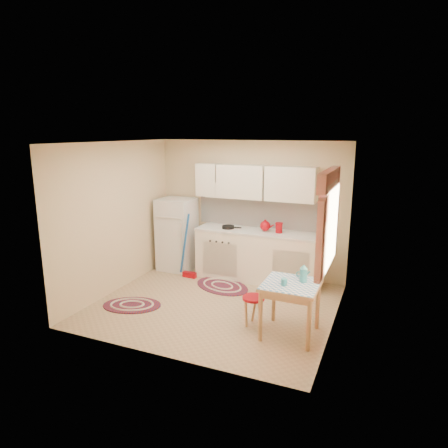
{
  "coord_description": "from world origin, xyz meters",
  "views": [
    {
      "loc": [
        2.39,
        -5.31,
        2.66
      ],
      "look_at": [
        0.04,
        0.25,
        1.25
      ],
      "focal_mm": 32.0,
      "sensor_mm": 36.0,
      "label": 1
    }
  ],
  "objects_px": {
    "table": "(290,309)",
    "stool": "(253,311)",
    "fridge": "(177,234)",
    "base_cabinets": "(258,256)"
  },
  "relations": [
    {
      "from": "fridge",
      "to": "base_cabinets",
      "type": "relative_size",
      "value": 0.62
    },
    {
      "from": "table",
      "to": "stool",
      "type": "bearing_deg",
      "value": 172.36
    },
    {
      "from": "fridge",
      "to": "stool",
      "type": "height_order",
      "value": "fridge"
    },
    {
      "from": "fridge",
      "to": "base_cabinets",
      "type": "height_order",
      "value": "fridge"
    },
    {
      "from": "base_cabinets",
      "to": "table",
      "type": "relative_size",
      "value": 3.12
    },
    {
      "from": "fridge",
      "to": "table",
      "type": "bearing_deg",
      "value": -32.88
    },
    {
      "from": "stool",
      "to": "base_cabinets",
      "type": "bearing_deg",
      "value": 106.29
    },
    {
      "from": "base_cabinets",
      "to": "fridge",
      "type": "bearing_deg",
      "value": -178.25
    },
    {
      "from": "table",
      "to": "stool",
      "type": "distance_m",
      "value": 0.56
    },
    {
      "from": "fridge",
      "to": "table",
      "type": "distance_m",
      "value": 3.2
    }
  ]
}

